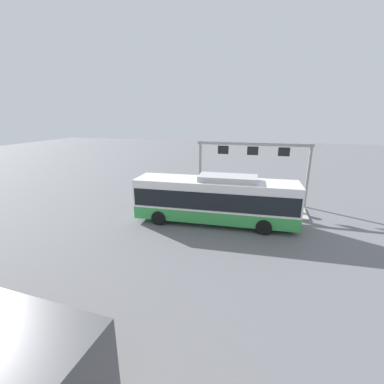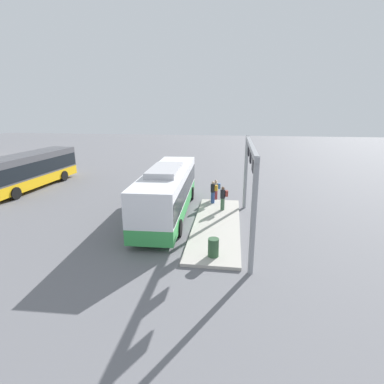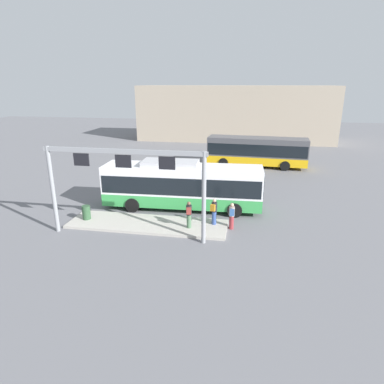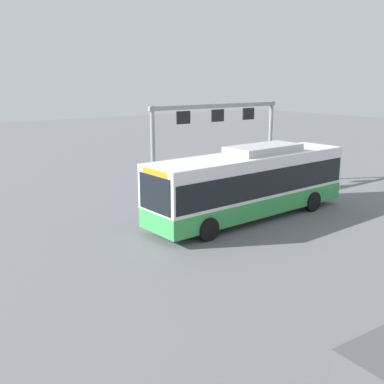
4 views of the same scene
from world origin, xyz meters
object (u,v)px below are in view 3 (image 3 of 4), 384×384
bus_main (182,184)px  bus_background_left (257,150)px  trash_bin (86,212)px  person_boarding (214,211)px  person_waiting_near (232,215)px  person_waiting_mid (189,214)px

bus_main → bus_background_left: (5.26, 13.73, -0.03)m
bus_main → trash_bin: size_ratio=12.38×
person_boarding → person_waiting_near: (1.10, -0.15, -0.16)m
person_waiting_mid → trash_bin: bearing=79.3°
person_boarding → person_waiting_mid: size_ratio=1.00×
bus_background_left → trash_bin: bearing=61.1°
person_waiting_near → person_waiting_mid: size_ratio=1.00×
bus_main → person_waiting_near: size_ratio=6.67×
bus_background_left → person_waiting_near: 16.82m
person_waiting_near → person_boarding: bearing=77.3°
bus_main → person_boarding: size_ratio=6.67×
person_boarding → person_waiting_near: person_boarding is taller
person_boarding → person_waiting_mid: (-1.43, -0.78, 0.00)m
bus_main → person_boarding: (2.58, -2.85, -0.76)m
person_boarding → person_waiting_mid: bearing=132.6°
bus_main → person_waiting_near: (3.68, -3.00, -0.92)m
bus_background_left → person_boarding: size_ratio=6.27×
person_waiting_near → trash_bin: size_ratio=1.86×
person_waiting_near → bus_main: bearing=46.0°
bus_main → bus_background_left: size_ratio=1.07×
trash_bin → person_waiting_near: bearing=2.6°
bus_main → bus_background_left: 14.70m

